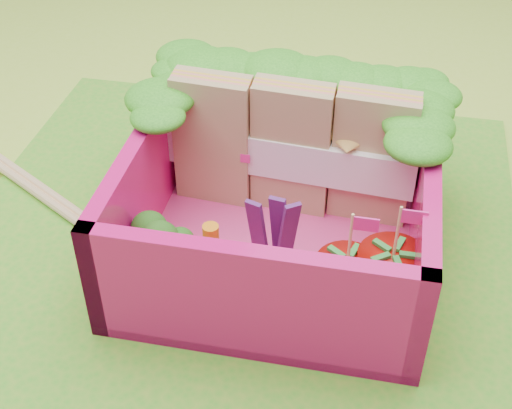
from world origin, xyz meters
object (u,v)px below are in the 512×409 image
object	(u,v)px
broccoli	(162,246)
sandwich_stack	(293,149)
strawberry_left	(345,284)
bento_box	(280,203)
chopsticks	(56,202)
strawberry_right	(390,280)

from	to	relation	value
broccoli	sandwich_stack	bearing A→B (deg)	55.33
broccoli	strawberry_left	world-z (taller)	strawberry_left
bento_box	broccoli	distance (m)	0.55
broccoli	chopsticks	distance (m)	0.85
bento_box	strawberry_right	xyz separation A→B (m)	(0.50, -0.30, -0.08)
strawberry_left	chopsticks	size ratio (longest dim) A/B	0.28
strawberry_right	strawberry_left	bearing A→B (deg)	-165.34
strawberry_right	broccoli	bearing A→B (deg)	-177.73
sandwich_stack	broccoli	xyz separation A→B (m)	(-0.44, -0.64, -0.12)
sandwich_stack	chopsticks	distance (m)	1.20
sandwich_stack	broccoli	bearing A→B (deg)	-124.67
strawberry_left	strawberry_right	world-z (taller)	strawberry_right
broccoli	strawberry_right	world-z (taller)	strawberry_right
broccoli	chopsticks	size ratio (longest dim) A/B	0.18
strawberry_left	strawberry_right	xyz separation A→B (m)	(0.17, 0.04, 0.01)
chopsticks	strawberry_left	bearing A→B (deg)	-16.88
chopsticks	strawberry_right	bearing A→B (deg)	-13.72
bento_box	sandwich_stack	bearing A→B (deg)	89.03
bento_box	chopsticks	xyz separation A→B (m)	(-1.13, 0.10, -0.25)
strawberry_left	chopsticks	world-z (taller)	strawberry_left
broccoli	strawberry_left	size ratio (longest dim) A/B	0.64
bento_box	chopsticks	bearing A→B (deg)	175.04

